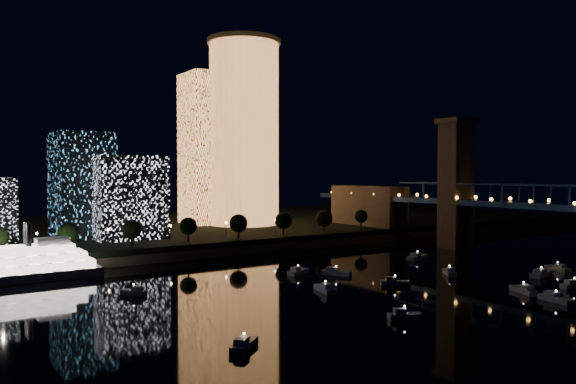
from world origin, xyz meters
name	(u,v)px	position (x,y,z in m)	size (l,w,h in m)	color
ground	(444,289)	(0.00, 0.00, 0.00)	(520.00, 520.00, 0.00)	black
far_bank	(185,227)	(0.00, 160.00, 2.50)	(420.00, 160.00, 5.00)	black
seawall	(270,247)	(0.00, 82.00, 1.50)	(420.00, 6.00, 3.00)	#6B5E4C
tower_cylindrical	(244,132)	(19.00, 134.72, 47.92)	(34.00, 34.00, 85.60)	#FF9D51
tower_rectangular	(208,149)	(7.75, 149.41, 40.42)	(22.26, 22.26, 70.84)	#FF9D51
midrise_blocks	(44,197)	(-70.92, 120.45, 20.66)	(91.92, 37.52, 39.11)	white
truss_bridge	(573,213)	(65.00, 3.72, 16.25)	(13.00, 266.00, 50.00)	#182B4D
motorboats	(425,280)	(1.82, 8.09, 0.81)	(120.74, 68.22, 2.78)	silver
esplanade_trees	(195,226)	(-27.61, 88.00, 10.47)	(165.59, 6.93, 8.96)	black
street_lamps	(171,230)	(-34.00, 94.00, 9.02)	(132.70, 0.70, 5.65)	black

